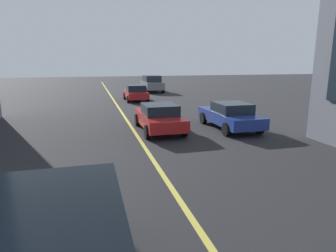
{
  "coord_description": "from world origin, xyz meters",
  "views": [
    {
      "loc": [
        8.36,
        2.02,
        3.4
      ],
      "look_at": [
        17.68,
        -0.46,
        1.28
      ],
      "focal_mm": 31.24,
      "sensor_mm": 36.0,
      "label": 1
    }
  ],
  "objects_px": {
    "car_red_trailing": "(136,93)",
    "car_red_oncoming": "(159,117)",
    "car_grey_mid": "(152,83)",
    "car_blue_far": "(230,115)"
  },
  "relations": [
    {
      "from": "car_red_trailing",
      "to": "car_blue_far",
      "type": "bearing_deg",
      "value": -166.3
    },
    {
      "from": "car_red_oncoming",
      "to": "car_grey_mid",
      "type": "distance_m",
      "value": 19.58
    },
    {
      "from": "car_red_trailing",
      "to": "car_blue_far",
      "type": "relative_size",
      "value": 0.89
    },
    {
      "from": "car_red_trailing",
      "to": "car_red_oncoming",
      "type": "height_order",
      "value": "car_red_trailing"
    },
    {
      "from": "car_red_trailing",
      "to": "car_red_oncoming",
      "type": "xyz_separation_m",
      "value": [
        -11.88,
        0.66,
        0.0
      ]
    },
    {
      "from": "car_blue_far",
      "to": "car_red_trailing",
      "type": "bearing_deg",
      "value": 13.7
    },
    {
      "from": "car_red_trailing",
      "to": "car_grey_mid",
      "type": "xyz_separation_m",
      "value": [
        7.35,
        -3.01,
        0.27
      ]
    },
    {
      "from": "car_grey_mid",
      "to": "car_red_oncoming",
      "type": "bearing_deg",
      "value": 169.22
    },
    {
      "from": "car_red_oncoming",
      "to": "car_grey_mid",
      "type": "xyz_separation_m",
      "value": [
        19.23,
        -3.66,
        0.27
      ]
    },
    {
      "from": "car_blue_far",
      "to": "car_grey_mid",
      "type": "distance_m",
      "value": 19.68
    }
  ]
}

